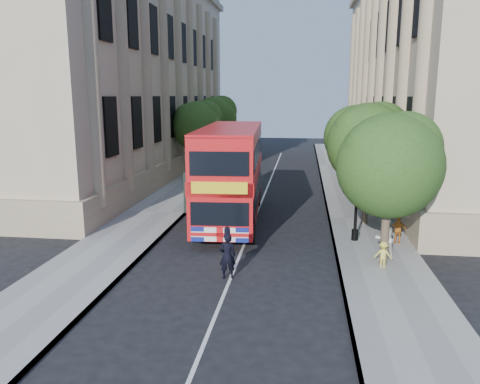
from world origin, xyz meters
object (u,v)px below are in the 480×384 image
at_px(double_decker_bus, 231,171).
at_px(police_constable, 227,256).
at_px(lamp_post, 357,189).
at_px(woman_pedestrian, 384,238).
at_px(box_van, 213,185).

height_order(double_decker_bus, police_constable, double_decker_bus).
bearing_deg(lamp_post, woman_pedestrian, -70.54).
xyz_separation_m(lamp_post, box_van, (-7.69, 5.63, -1.05)).
xyz_separation_m(lamp_post, woman_pedestrian, (0.87, -2.47, -1.49)).
bearing_deg(double_decker_bus, box_van, 116.20).
height_order(police_constable, woman_pedestrian, woman_pedestrian).
xyz_separation_m(box_van, woman_pedestrian, (8.57, -8.10, -0.43)).
distance_m(double_decker_bus, woman_pedestrian, 9.11).
bearing_deg(box_van, woman_pedestrian, -40.99).
relative_size(box_van, police_constable, 3.08).
distance_m(double_decker_bus, box_van, 3.28).
relative_size(police_constable, woman_pedestrian, 0.95).
distance_m(police_constable, woman_pedestrian, 6.51).
bearing_deg(police_constable, lamp_post, -152.02).
distance_m(lamp_post, woman_pedestrian, 3.01).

